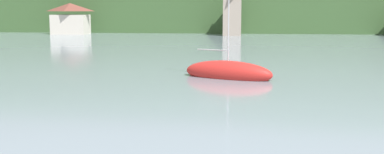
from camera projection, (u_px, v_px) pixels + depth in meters
name	position (u px, v px, depth m)	size (l,w,h in m)	color
shore_building_west	(70.00, 19.00, 96.37)	(7.25, 4.89, 6.28)	beige
shore_building_westcentral	(232.00, 13.00, 93.01)	(3.60, 5.84, 8.78)	gray
sailboat_far_6	(228.00, 72.00, 36.84)	(7.47, 4.59, 11.45)	red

